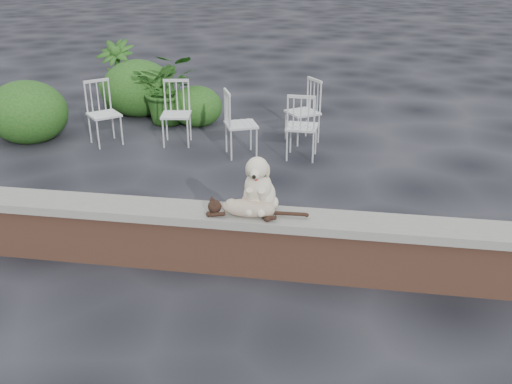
# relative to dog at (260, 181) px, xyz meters

# --- Properties ---
(ground) EXTENTS (60.00, 60.00, 0.00)m
(ground) POSITION_rel_dog_xyz_m (-0.48, -0.09, -0.86)
(ground) COLOR black
(ground) RESTS_ON ground
(brick_wall) EXTENTS (6.00, 0.30, 0.50)m
(brick_wall) POSITION_rel_dog_xyz_m (-0.48, -0.09, -0.61)
(brick_wall) COLOR brown
(brick_wall) RESTS_ON ground
(capstone) EXTENTS (6.20, 0.40, 0.08)m
(capstone) POSITION_rel_dog_xyz_m (-0.48, -0.09, -0.32)
(capstone) COLOR slate
(capstone) RESTS_ON brick_wall
(dog) EXTENTS (0.37, 0.49, 0.55)m
(dog) POSITION_rel_dog_xyz_m (0.00, 0.00, 0.00)
(dog) COLOR beige
(dog) RESTS_ON capstone
(cat) EXTENTS (1.05, 0.28, 0.18)m
(cat) POSITION_rel_dog_xyz_m (-0.08, -0.15, -0.19)
(cat) COLOR tan
(cat) RESTS_ON capstone
(chair_c) EXTENTS (0.58, 0.58, 0.94)m
(chair_c) POSITION_rel_dog_xyz_m (0.14, 2.96, -0.39)
(chair_c) COLOR silver
(chair_c) RESTS_ON ground
(chair_b) EXTENTS (0.64, 0.64, 0.94)m
(chair_b) POSITION_rel_dog_xyz_m (-1.75, 3.26, -0.39)
(chair_b) COLOR silver
(chair_b) RESTS_ON ground
(chair_e) EXTENTS (0.73, 0.73, 0.94)m
(chair_e) POSITION_rel_dog_xyz_m (-0.71, 2.93, -0.39)
(chair_e) COLOR silver
(chair_e) RESTS_ON ground
(chair_a) EXTENTS (0.79, 0.79, 0.94)m
(chair_a) POSITION_rel_dog_xyz_m (-2.81, 3.10, -0.39)
(chair_a) COLOR silver
(chair_a) RESTS_ON ground
(chair_d) EXTENTS (0.78, 0.78, 0.94)m
(chair_d) POSITION_rel_dog_xyz_m (0.08, 3.69, -0.39)
(chair_d) COLOR silver
(chair_d) RESTS_ON ground
(potted_plant_a) EXTENTS (1.16, 1.04, 1.18)m
(potted_plant_a) POSITION_rel_dog_xyz_m (-2.17, 4.31, -0.27)
(potted_plant_a) COLOR #174614
(potted_plant_a) RESTS_ON ground
(potted_plant_b) EXTENTS (0.77, 0.77, 1.23)m
(potted_plant_b) POSITION_rel_dog_xyz_m (-3.32, 4.93, -0.24)
(potted_plant_b) COLOR #174614
(potted_plant_b) RESTS_ON ground
(shrubbery) EXTENTS (3.35, 2.79, 0.99)m
(shrubbery) POSITION_rel_dog_xyz_m (-3.18, 4.02, -0.44)
(shrubbery) COLOR #174614
(shrubbery) RESTS_ON ground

